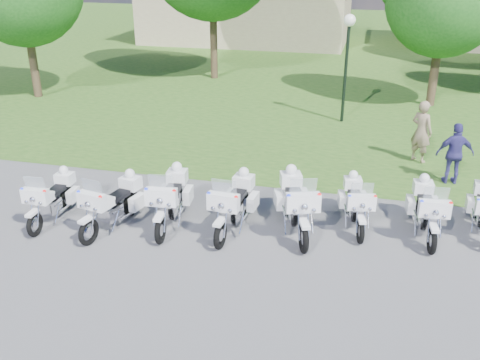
% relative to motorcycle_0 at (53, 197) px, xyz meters
% --- Properties ---
extents(ground, '(100.00, 100.00, 0.00)m').
position_rel_motorcycle_0_xyz_m(ground, '(4.26, 0.16, -0.59)').
color(ground, slate).
rests_on(ground, ground).
extents(grass_lawn, '(100.00, 48.00, 0.01)m').
position_rel_motorcycle_0_xyz_m(grass_lawn, '(4.26, 27.16, -0.59)').
color(grass_lawn, '#2A561B').
rests_on(grass_lawn, ground).
extents(motorcycle_0, '(0.73, 2.11, 1.42)m').
position_rel_motorcycle_0_xyz_m(motorcycle_0, '(0.00, 0.00, 0.00)').
color(motorcycle_0, black).
rests_on(motorcycle_0, ground).
extents(motorcycle_1, '(1.03, 2.24, 1.52)m').
position_rel_motorcycle_0_xyz_m(motorcycle_1, '(1.65, -0.01, 0.04)').
color(motorcycle_1, black).
rests_on(motorcycle_1, ground).
extents(motorcycle_2, '(0.95, 2.38, 1.60)m').
position_rel_motorcycle_0_xyz_m(motorcycle_2, '(2.90, 0.52, 0.08)').
color(motorcycle_2, black).
rests_on(motorcycle_2, ground).
extents(motorcycle_3, '(0.86, 2.36, 1.59)m').
position_rel_motorcycle_0_xyz_m(motorcycle_3, '(4.47, 0.62, 0.07)').
color(motorcycle_3, black).
rests_on(motorcycle_3, ground).
extents(motorcycle_4, '(1.32, 2.40, 1.67)m').
position_rel_motorcycle_0_xyz_m(motorcycle_4, '(5.90, 0.91, 0.11)').
color(motorcycle_4, black).
rests_on(motorcycle_4, ground).
extents(motorcycle_5, '(0.94, 2.08, 1.41)m').
position_rel_motorcycle_0_xyz_m(motorcycle_5, '(7.27, 1.51, -0.00)').
color(motorcycle_5, black).
rests_on(motorcycle_5, ground).
extents(motorcycle_6, '(0.86, 2.24, 1.50)m').
position_rel_motorcycle_0_xyz_m(motorcycle_6, '(8.90, 1.50, 0.04)').
color(motorcycle_6, black).
rests_on(motorcycle_6, ground).
extents(lamp_post, '(0.44, 0.44, 4.03)m').
position_rel_motorcycle_0_xyz_m(lamp_post, '(6.35, 9.99, 2.46)').
color(lamp_post, black).
rests_on(lamp_post, ground).
extents(building_west, '(14.56, 8.32, 4.10)m').
position_rel_motorcycle_0_xyz_m(building_west, '(-1.74, 28.16, 1.47)').
color(building_west, tan).
rests_on(building_west, ground).
extents(bystander_a, '(0.85, 0.81, 1.96)m').
position_rel_motorcycle_0_xyz_m(bystander_a, '(9.00, 6.30, 0.39)').
color(bystander_a, gray).
rests_on(bystander_a, ground).
extents(bystander_c, '(1.10, 0.60, 1.78)m').
position_rel_motorcycle_0_xyz_m(bystander_c, '(9.83, 4.74, 0.30)').
color(bystander_c, navy).
rests_on(bystander_c, ground).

